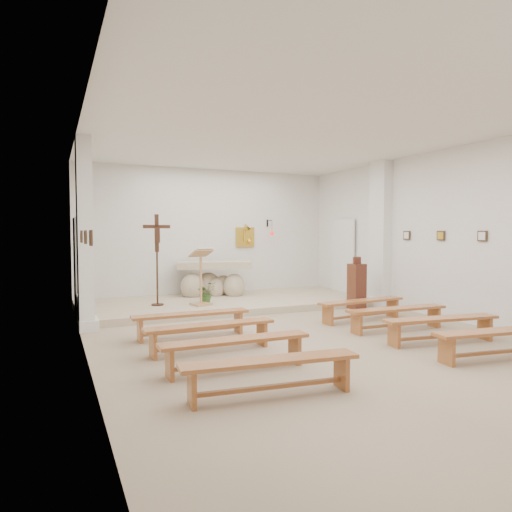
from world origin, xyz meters
name	(u,v)px	position (x,y,z in m)	size (l,w,h in m)	color
ground	(300,335)	(0.00, 0.00, 0.00)	(7.00, 10.00, 0.00)	tan
wall_left	(85,235)	(-3.49, 0.00, 1.75)	(0.02, 10.00, 3.50)	silver
wall_right	(449,234)	(3.49, 0.00, 1.75)	(0.02, 10.00, 3.50)	silver
wall_back	(209,234)	(0.00, 4.99, 1.75)	(7.00, 0.02, 3.50)	silver
ceiling	(301,133)	(0.00, 0.00, 3.49)	(7.00, 10.00, 0.02)	silver
sanctuary_platform	(229,302)	(0.00, 3.50, 0.07)	(6.98, 3.00, 0.15)	beige
pilaster_left	(85,234)	(-3.37, 2.00, 1.75)	(0.26, 0.55, 3.50)	white
pilaster_right	(380,234)	(3.37, 2.00, 1.75)	(0.26, 0.55, 3.50)	white
gold_wall_relief	(245,237)	(1.05, 4.96, 1.65)	(0.55, 0.04, 0.55)	gold
sanctuary_lamp	(271,232)	(1.75, 4.71, 1.81)	(0.11, 0.36, 0.44)	black
station_frame_left_front	(91,238)	(-3.47, -0.80, 1.72)	(0.03, 0.20, 0.20)	#3B281A
station_frame_left_mid	(86,237)	(-3.47, 0.20, 1.72)	(0.03, 0.20, 0.20)	#3B281A
station_frame_left_rear	(81,237)	(-3.47, 1.20, 1.72)	(0.03, 0.20, 0.20)	#3B281A
station_frame_right_front	(482,236)	(3.47, -0.80, 1.72)	(0.03, 0.20, 0.20)	#3B281A
station_frame_right_mid	(441,236)	(3.47, 0.20, 1.72)	(0.03, 0.20, 0.20)	#3B281A
station_frame_right_rear	(407,235)	(3.47, 1.20, 1.72)	(0.03, 0.20, 0.20)	#3B281A
radiator_left	(81,309)	(-3.43, 2.70, 0.27)	(0.10, 0.85, 0.52)	silver
radiator_right	(363,291)	(3.43, 2.70, 0.27)	(0.10, 0.85, 0.52)	silver
altar	(213,281)	(-0.12, 4.32, 0.52)	(2.01, 1.23, 0.97)	beige
lectern	(201,277)	(-0.88, 2.92, 0.79)	(0.54, 0.49, 1.30)	tan
crucifix_stand	(157,253)	(-1.78, 3.30, 1.33)	(0.62, 0.27, 2.04)	#391F12
potted_plant	(206,292)	(-0.67, 3.21, 0.39)	(0.44, 0.38, 0.48)	#2E5522
donation_pedestal	(357,286)	(2.58, 1.85, 0.54)	(0.34, 0.34, 1.22)	#552A18
bench_left_front	(191,319)	(-1.78, 0.60, 0.32)	(2.00, 0.33, 0.42)	#A76730
bench_right_front	(362,305)	(1.78, 0.60, 0.32)	(2.02, 0.50, 0.42)	#A76730
bench_left_second	(210,331)	(-1.78, -0.43, 0.32)	(2.01, 0.38, 0.42)	#A76730
bench_right_second	(397,313)	(1.78, -0.43, 0.32)	(2.01, 0.40, 0.42)	#A76730
bench_left_third	(236,346)	(-1.78, -1.46, 0.32)	(2.00, 0.34, 0.42)	#A76730
bench_right_third	(441,324)	(1.78, -1.46, 0.32)	(2.02, 0.59, 0.42)	#A76730
bench_left_fourth	(271,368)	(-1.78, -2.49, 0.32)	(2.02, 0.53, 0.42)	#A76730
bench_right_fourth	(498,337)	(1.78, -2.49, 0.32)	(2.02, 0.58, 0.42)	#A76730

